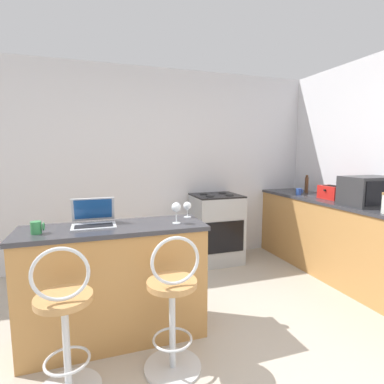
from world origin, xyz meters
TOP-DOWN VIEW (x-y plane):
  - wall_back at (0.00, 2.56)m, footprint 12.00×0.06m
  - breakfast_bar at (-0.46, 0.87)m, footprint 1.42×0.49m
  - counter_right at (2.17, 1.01)m, footprint 0.60×3.06m
  - bar_stool_near at (-0.80, 0.37)m, footprint 0.40×0.40m
  - bar_stool_far at (-0.13, 0.37)m, footprint 0.40×0.40m
  - laptop at (-0.61, 0.96)m, footprint 0.33×0.28m
  - microwave at (2.19, 0.95)m, footprint 0.53×0.36m
  - toaster at (2.17, 1.44)m, footprint 0.21×0.29m
  - stove_range at (0.98, 2.22)m, footprint 0.62×0.58m
  - wine_glass_tall at (0.02, 0.81)m, footprint 0.08×0.08m
  - wine_glass_short at (0.17, 1.00)m, footprint 0.07×0.07m
  - mug_green at (-0.99, 0.82)m, footprint 0.09×0.07m
  - pepper_mill at (2.26, 2.00)m, footprint 0.05×0.05m
  - mug_blue at (2.03, 1.87)m, footprint 0.09×0.07m

SIDE VIEW (x-z plane):
  - bar_stool_near at x=-0.80m, z-range -0.04..0.94m
  - bar_stool_far at x=-0.13m, z-range -0.04..0.94m
  - stove_range at x=0.98m, z-range 0.00..0.93m
  - counter_right at x=2.17m, z-range 0.00..0.93m
  - breakfast_bar at x=-0.46m, z-range 0.00..0.93m
  - mug_green at x=-0.99m, z-range 0.93..1.02m
  - mug_blue at x=2.03m, z-range 0.93..1.02m
  - laptop at x=-0.61m, z-range 0.88..1.09m
  - toaster at x=2.17m, z-range 0.93..1.09m
  - wine_glass_short at x=0.17m, z-range 0.96..1.10m
  - pepper_mill at x=2.26m, z-range 0.92..1.18m
  - wine_glass_tall at x=0.02m, z-range 0.97..1.14m
  - microwave at x=2.19m, z-range 0.93..1.24m
  - wall_back at x=0.00m, z-range 0.00..2.60m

